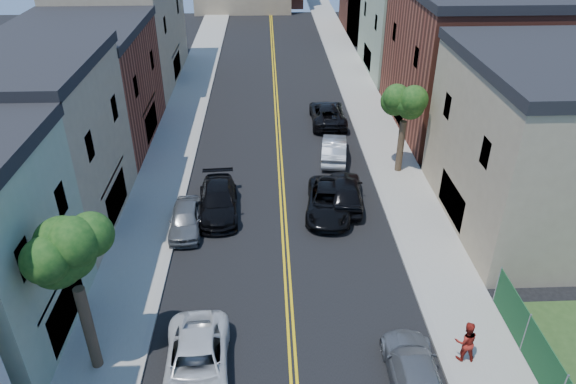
{
  "coord_description": "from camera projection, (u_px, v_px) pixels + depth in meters",
  "views": [
    {
      "loc": [
        -0.84,
        -1.28,
        17.09
      ],
      "look_at": [
        0.24,
        24.23,
        2.0
      ],
      "focal_mm": 33.15,
      "sensor_mm": 36.0,
      "label": 1
    }
  ],
  "objects": [
    {
      "name": "bldg_right_palegrn",
      "position": [
        414.0,
        28.0,
        52.9
      ],
      "size": [
        9.0,
        12.0,
        8.5
      ],
      "primitive_type": "cube",
      "color": "gray",
      "rests_on": "ground"
    },
    {
      "name": "curb_right",
      "position": [
        351.0,
        115.0,
        44.41
      ],
      "size": [
        0.3,
        100.0,
        0.15
      ],
      "primitive_type": "cube",
      "color": "gray",
      "rests_on": "ground"
    },
    {
      "name": "bldg_left_brick",
      "position": [
        84.0,
        89.0,
        38.25
      ],
      "size": [
        9.0,
        12.0,
        8.0
      ],
      "primitive_type": "cube",
      "color": "brown",
      "rests_on": "ground"
    },
    {
      "name": "bldg_left_tan_far",
      "position": [
        125.0,
        31.0,
        49.91
      ],
      "size": [
        9.0,
        16.0,
        9.5
      ],
      "primitive_type": "cube",
      "color": "#998466",
      "rests_on": "ground"
    },
    {
      "name": "white_pickup",
      "position": [
        197.0,
        364.0,
        20.74
      ],
      "size": [
        2.79,
        5.59,
        1.52
      ],
      "primitive_type": "imported",
      "rotation": [
        0.0,
        0.0,
        0.05
      ],
      "color": "silver",
      "rests_on": "ground"
    },
    {
      "name": "grey_car_right",
      "position": [
        414.0,
        372.0,
        20.47
      ],
      "size": [
        2.04,
        4.91,
        1.42
      ],
      "primitive_type": "imported",
      "rotation": [
        0.0,
        0.0,
        3.13
      ],
      "color": "slate",
      "rests_on": "ground"
    },
    {
      "name": "pedestrian_right",
      "position": [
        466.0,
        341.0,
        21.3
      ],
      "size": [
        0.96,
        0.77,
        1.89
      ],
      "primitive_type": "imported",
      "rotation": [
        0.0,
        0.0,
        3.08
      ],
      "color": "maroon",
      "rests_on": "sidewalk_right"
    },
    {
      "name": "tree_left_mid",
      "position": [
        65.0,
        233.0,
        18.24
      ],
      "size": [
        5.2,
        5.2,
        9.29
      ],
      "color": "#3A261D",
      "rests_on": "sidewalk_left"
    },
    {
      "name": "grey_car_left",
      "position": [
        186.0,
        219.0,
        29.62
      ],
      "size": [
        1.84,
        4.3,
        1.45
      ],
      "primitive_type": "imported",
      "rotation": [
        0.0,
        0.0,
        0.03
      ],
      "color": "#575B5E",
      "rests_on": "ground"
    },
    {
      "name": "black_car_right",
      "position": [
        346.0,
        191.0,
        31.99
      ],
      "size": [
        2.52,
        5.24,
        1.72
      ],
      "primitive_type": "imported",
      "rotation": [
        0.0,
        0.0,
        3.04
      ],
      "color": "black",
      "rests_on": "ground"
    },
    {
      "name": "black_car_left",
      "position": [
        218.0,
        201.0,
        31.14
      ],
      "size": [
        2.57,
        5.62,
        1.59
      ],
      "primitive_type": "imported",
      "rotation": [
        0.0,
        0.0,
        0.06
      ],
      "color": "black",
      "rests_on": "ground"
    },
    {
      "name": "bldg_left_tan_near",
      "position": [
        23.0,
        150.0,
        28.53
      ],
      "size": [
        9.0,
        10.0,
        9.0
      ],
      "primitive_type": "cube",
      "color": "#998466",
      "rests_on": "ground"
    },
    {
      "name": "silver_car_right",
      "position": [
        334.0,
        149.0,
        37.16
      ],
      "size": [
        2.26,
        4.9,
        1.56
      ],
      "primitive_type": "imported",
      "rotation": [
        0.0,
        0.0,
        3.01
      ],
      "color": "#AFB2B7",
      "rests_on": "ground"
    },
    {
      "name": "black_suv_lane",
      "position": [
        328.0,
        202.0,
        31.15
      ],
      "size": [
        3.17,
        5.74,
        1.52
      ],
      "primitive_type": "imported",
      "rotation": [
        0.0,
        0.0,
        -0.12
      ],
      "color": "black",
      "rests_on": "ground"
    },
    {
      "name": "curb_left",
      "position": [
        203.0,
        117.0,
        43.97
      ],
      "size": [
        0.3,
        100.0,
        0.15
      ],
      "primitive_type": "cube",
      "color": "gray",
      "rests_on": "ground"
    },
    {
      "name": "bldg_right_brick",
      "position": [
        461.0,
        63.0,
        40.47
      ],
      "size": [
        9.0,
        14.0,
        10.0
      ],
      "primitive_type": "cube",
      "color": "brown",
      "rests_on": "ground"
    },
    {
      "name": "sidewalk_right",
      "position": [
        371.0,
        114.0,
        44.48
      ],
      "size": [
        3.2,
        100.0,
        0.15
      ],
      "primitive_type": "cube",
      "color": "gray",
      "rests_on": "ground"
    },
    {
      "name": "dark_car_right_far",
      "position": [
        328.0,
        114.0,
        42.68
      ],
      "size": [
        2.71,
        5.81,
        1.61
      ],
      "primitive_type": "imported",
      "rotation": [
        0.0,
        0.0,
        3.13
      ],
      "color": "black",
      "rests_on": "ground"
    },
    {
      "name": "sidewalk_left",
      "position": [
        182.0,
        117.0,
        43.9
      ],
      "size": [
        3.2,
        100.0,
        0.15
      ],
      "primitive_type": "cube",
      "color": "gray",
      "rests_on": "ground"
    },
    {
      "name": "tree_right_far",
      "position": [
        407.0,
        90.0,
        32.99
      ],
      "size": [
        4.4,
        4.4,
        8.03
      ],
      "color": "#3A261D",
      "rests_on": "sidewalk_right"
    },
    {
      "name": "bldg_right_tan",
      "position": [
        542.0,
        149.0,
        28.68
      ],
      "size": [
        9.0,
        12.0,
        9.0
      ],
      "primitive_type": "cube",
      "color": "#998466",
      "rests_on": "ground"
    }
  ]
}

